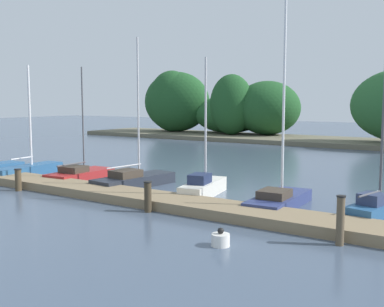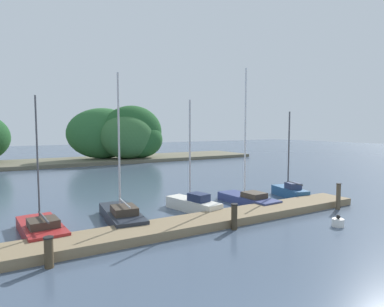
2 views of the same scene
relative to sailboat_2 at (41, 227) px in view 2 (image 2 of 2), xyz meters
name	(u,v)px [view 2 (image 2 of 2)]	position (x,y,z in m)	size (l,w,h in m)	color
dock_pier	(143,232)	(3.37, -2.30, -0.12)	(23.63, 1.80, 0.35)	#847051
far_shore	(10,138)	(-0.10, 26.34, 2.73)	(52.53, 8.97, 7.17)	#66604C
sailboat_2	(41,227)	(0.00, 0.00, 0.00)	(1.62, 3.86, 5.48)	maroon
sailboat_3	(121,214)	(3.34, 0.17, 0.05)	(1.75, 4.46, 6.66)	#232833
sailboat_4	(192,203)	(7.03, 0.13, 0.10)	(1.60, 3.57, 5.60)	silver
sailboat_5	(247,198)	(10.46, -0.06, 0.05)	(1.51, 4.10, 7.44)	navy
sailboat_6	(289,191)	(13.85, 0.00, 0.09)	(1.51, 2.93, 5.18)	#285684
mooring_piling_1	(49,252)	(-0.15, -3.49, 0.19)	(0.31, 0.31, 0.96)	#4C3D28
mooring_piling_2	(234,217)	(6.97, -3.40, 0.26)	(0.29, 0.29, 1.09)	#3D3323
mooring_piling_3	(338,196)	(13.68, -3.48, 0.39)	(0.25, 0.25, 1.36)	brown
channel_buoy_0	(338,222)	(11.06, -5.34, -0.11)	(0.50, 0.50, 0.51)	white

